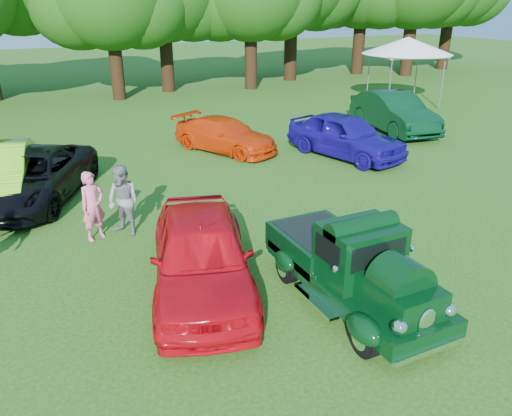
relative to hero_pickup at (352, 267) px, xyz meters
name	(u,v)px	position (x,y,z in m)	size (l,w,h in m)	color
ground	(315,287)	(-0.34, 0.69, -0.73)	(120.00, 120.00, 0.00)	#1A4510
hero_pickup	(352,267)	(0.00, 0.00, 0.00)	(2.00, 4.29, 1.68)	black
red_convertible	(201,254)	(-2.42, 1.61, 0.08)	(1.90, 4.72, 1.61)	red
back_car_black	(33,177)	(-5.07, 8.31, -0.01)	(2.38, 5.15, 1.43)	black
back_car_orange	(225,135)	(1.87, 10.61, -0.10)	(1.75, 4.31, 1.25)	red
back_car_blue	(346,135)	(5.56, 7.99, 0.07)	(1.88, 4.67, 1.59)	#150B7E
back_car_green	(394,112)	(9.75, 10.27, 0.11)	(1.77, 5.06, 1.67)	black
spectator_pink	(93,206)	(-3.93, 4.95, 0.13)	(0.62, 0.41, 1.71)	#E65F8D
spectator_grey	(123,201)	(-3.22, 4.87, 0.16)	(0.86, 0.67, 1.77)	slate
canopy_tent	(407,46)	(14.22, 14.80, 2.37)	(5.88, 5.88, 3.57)	white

